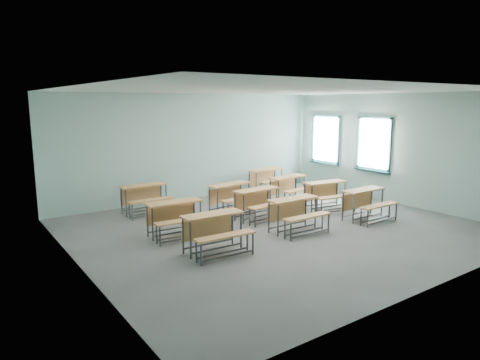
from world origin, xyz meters
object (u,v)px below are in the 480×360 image
object	(u,v)px
desk_unit_r1c1	(259,199)
desk_unit_r2c2	(290,185)
desk_unit_r2c1	(232,193)
desk_unit_r1c2	(328,191)
desk_unit_r0c0	(215,227)
desk_unit_r3c2	(268,177)
desk_unit_r3c0	(146,195)
desk_unit_r0c1	(296,210)
desk_unit_r0c2	(367,200)
desk_unit_r1c0	(176,213)

from	to	relation	value
desk_unit_r1c1	desk_unit_r2c2	xyz separation A→B (m)	(1.91, 0.97, 0.00)
desk_unit_r2c1	desk_unit_r2c2	world-z (taller)	same
desk_unit_r1c2	desk_unit_r2c1	bearing A→B (deg)	158.78
desk_unit_r0c0	desk_unit_r2c1	xyz separation A→B (m)	(2.05, 2.45, 0.00)
desk_unit_r0c0	desk_unit_r3c2	xyz separation A→B (m)	(4.45, 3.90, 0.00)
desk_unit_r1c1	desk_unit_r3c0	distance (m)	3.05
desk_unit_r0c1	desk_unit_r2c2	xyz separation A→B (m)	(1.87, 2.29, 0.00)
desk_unit_r0c2	desk_unit_r2c2	bearing A→B (deg)	95.26
desk_unit_r0c0	desk_unit_r3c0	bearing A→B (deg)	91.01
desk_unit_r3c0	desk_unit_r0c2	bearing A→B (deg)	-40.87
desk_unit_r1c1	desk_unit_r2c2	bearing A→B (deg)	21.72
desk_unit_r0c0	desk_unit_r3c0	distance (m)	3.64
desk_unit_r0c1	desk_unit_r1c2	size ratio (longest dim) A/B	0.93
desk_unit_r0c2	desk_unit_r0c1	bearing A→B (deg)	171.95
desk_unit_r0c0	desk_unit_r1c0	xyz separation A→B (m)	(-0.15, 1.39, 0.00)
desk_unit_r0c2	desk_unit_r1c0	bearing A→B (deg)	160.29
desk_unit_r2c1	desk_unit_r3c2	distance (m)	2.80
desk_unit_r1c2	desk_unit_r3c2	bearing A→B (deg)	96.00
desk_unit_r1c1	desk_unit_r1c2	bearing A→B (deg)	-12.82
desk_unit_r2c2	desk_unit_r1c0	bearing A→B (deg)	-173.23
desk_unit_r1c2	desk_unit_r3c2	world-z (taller)	same
desk_unit_r0c2	desk_unit_r0c0	bearing A→B (deg)	177.08
desk_unit_r0c0	desk_unit_r0c2	xyz separation A→B (m)	(4.41, -0.12, 0.00)
desk_unit_r0c2	desk_unit_r2c2	world-z (taller)	same
desk_unit_r3c0	desk_unit_r1c0	bearing A→B (deg)	-95.69
desk_unit_r1c2	desk_unit_r0c1	bearing A→B (deg)	-146.01
desk_unit_r0c0	desk_unit_r0c2	world-z (taller)	same
desk_unit_r1c1	desk_unit_r3c2	world-z (taller)	same
desk_unit_r0c1	desk_unit_r2c1	distance (m)	2.33
desk_unit_r0c1	desk_unit_r2c2	bearing A→B (deg)	51.25
desk_unit_r1c1	desk_unit_r3c2	distance (m)	3.32
desk_unit_r2c2	desk_unit_r0c0	bearing A→B (deg)	-156.32
desk_unit_r2c2	desk_unit_r0c2	bearing A→B (deg)	-90.28
desk_unit_r0c2	desk_unit_r2c1	world-z (taller)	same
desk_unit_r1c2	desk_unit_r2c1	distance (m)	2.64
desk_unit_r3c0	desk_unit_r3c2	distance (m)	4.38
desk_unit_r0c2	desk_unit_r1c2	distance (m)	1.29
desk_unit_r2c1	desk_unit_r1c0	bearing A→B (deg)	-162.12
desk_unit_r0c2	desk_unit_r3c2	distance (m)	4.02
desk_unit_r0c2	desk_unit_r1c1	bearing A→B (deg)	143.11
desk_unit_r1c1	desk_unit_r3c2	bearing A→B (deg)	42.21
desk_unit_r0c0	desk_unit_r3c0	xyz separation A→B (m)	(0.08, 3.64, 0.00)
desk_unit_r1c0	desk_unit_r1c1	world-z (taller)	same
desk_unit_r3c2	desk_unit_r0c2	bearing A→B (deg)	-94.72
desk_unit_r0c0	desk_unit_r3c0	world-z (taller)	same
desk_unit_r1c2	desk_unit_r2c2	distance (m)	1.28
desk_unit_r0c2	desk_unit_r2c1	size ratio (longest dim) A/B	0.94
desk_unit_r0c1	desk_unit_r1c0	size ratio (longest dim) A/B	0.97
desk_unit_r0c1	desk_unit_r0c2	xyz separation A→B (m)	(2.16, -0.26, 0.00)
desk_unit_r2c2	desk_unit_r3c2	xyz separation A→B (m)	(0.33, 1.47, 0.00)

